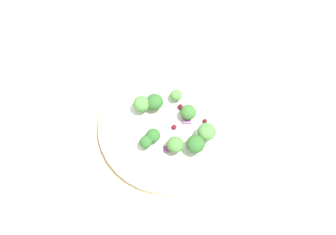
{
  "coord_description": "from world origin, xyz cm",
  "views": [
    {
      "loc": [
        13.73,
        26.22,
        63.61
      ],
      "look_at": [
        2.81,
        -0.5,
        2.7
      ],
      "focal_mm": 44.68,
      "sensor_mm": 36.0,
      "label": 1
    }
  ],
  "objects_px": {
    "broccoli_floret_1": "(196,144)",
    "plate": "(168,122)",
    "broccoli_floret_0": "(207,132)",
    "broccoli_floret_2": "(189,113)"
  },
  "relations": [
    {
      "from": "broccoli_floret_1",
      "to": "broccoli_floret_2",
      "type": "relative_size",
      "value": 1.14
    },
    {
      "from": "broccoli_floret_1",
      "to": "plate",
      "type": "bearing_deg",
      "value": -70.97
    },
    {
      "from": "broccoli_floret_0",
      "to": "broccoli_floret_1",
      "type": "height_order",
      "value": "broccoli_floret_0"
    },
    {
      "from": "plate",
      "to": "broccoli_floret_0",
      "type": "relative_size",
      "value": 7.88
    },
    {
      "from": "broccoli_floret_2",
      "to": "plate",
      "type": "bearing_deg",
      "value": -11.33
    },
    {
      "from": "broccoli_floret_0",
      "to": "broccoli_floret_1",
      "type": "bearing_deg",
      "value": 25.74
    },
    {
      "from": "plate",
      "to": "broccoli_floret_0",
      "type": "bearing_deg",
      "value": 132.45
    },
    {
      "from": "plate",
      "to": "broccoli_floret_2",
      "type": "distance_m",
      "value": 0.04
    },
    {
      "from": "broccoli_floret_0",
      "to": "plate",
      "type": "bearing_deg",
      "value": -47.55
    },
    {
      "from": "broccoli_floret_0",
      "to": "broccoli_floret_2",
      "type": "relative_size",
      "value": 1.14
    }
  ]
}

